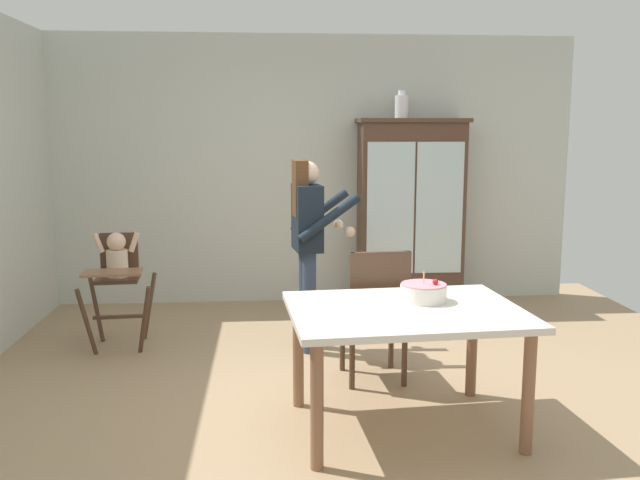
% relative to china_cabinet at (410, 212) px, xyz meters
% --- Properties ---
extents(ground_plane, '(6.24, 6.24, 0.00)m').
position_rel_china_cabinet_xyz_m(ground_plane, '(-0.96, -2.37, -0.94)').
color(ground_plane, tan).
extents(wall_back, '(5.32, 0.06, 2.70)m').
position_rel_china_cabinet_xyz_m(wall_back, '(-0.96, 0.26, 0.41)').
color(wall_back, silver).
rests_on(wall_back, ground_plane).
extents(china_cabinet, '(1.08, 0.48, 1.87)m').
position_rel_china_cabinet_xyz_m(china_cabinet, '(0.00, 0.00, 0.00)').
color(china_cabinet, '#4C3323').
rests_on(china_cabinet, ground_plane).
extents(ceramic_vase, '(0.13, 0.13, 0.27)m').
position_rel_china_cabinet_xyz_m(ceramic_vase, '(-0.11, 0.00, 1.05)').
color(ceramic_vase, white).
rests_on(ceramic_vase, china_cabinet).
extents(high_chair_with_toddler, '(0.61, 0.71, 0.95)m').
position_rel_china_cabinet_xyz_m(high_chair_with_toddler, '(-2.65, -1.17, -0.29)').
color(high_chair_with_toddler, '#4C3323').
rests_on(high_chair_with_toddler, ground_plane).
extents(adult_person, '(0.54, 0.53, 1.53)m').
position_rel_china_cabinet_xyz_m(adult_person, '(-1.11, -1.36, 0.03)').
color(adult_person, '#33425B').
rests_on(adult_person, ground_plane).
extents(dining_table, '(1.41, 1.11, 0.74)m').
position_rel_china_cabinet_xyz_m(dining_table, '(-0.63, -2.86, -0.30)').
color(dining_table, silver).
rests_on(dining_table, ground_plane).
extents(birthday_cake, '(0.28, 0.28, 0.19)m').
position_rel_china_cabinet_xyz_m(birthday_cake, '(-0.49, -2.71, -0.15)').
color(birthday_cake, white).
rests_on(birthday_cake, dining_table).
extents(dining_chair_far_side, '(0.47, 0.47, 0.96)m').
position_rel_china_cabinet_xyz_m(dining_chair_far_side, '(-0.68, -2.14, -0.39)').
color(dining_chair_far_side, '#4C3323').
rests_on(dining_chair_far_side, ground_plane).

